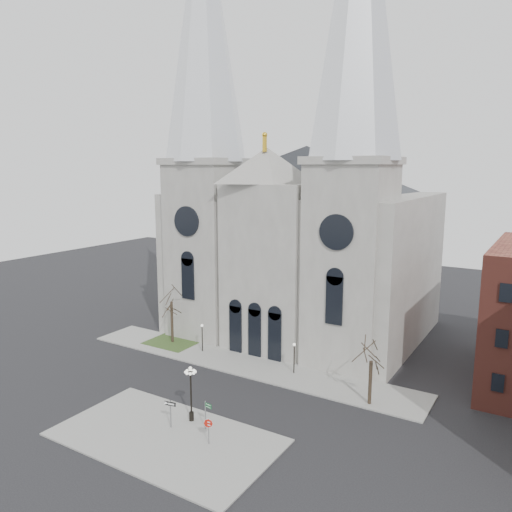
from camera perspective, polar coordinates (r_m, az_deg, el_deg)
The scene contains 13 objects.
ground at distance 48.09m, azimuth -8.93°, elevation -16.36°, with size 160.00×160.00×0.00m, color black.
sidewalk_near at distance 43.00m, azimuth -10.28°, elevation -19.71°, with size 18.00×10.00×0.14m, color gray.
sidewalk_far at distance 56.08m, azimuth -1.48°, elevation -12.17°, with size 40.00×6.00×0.14m, color gray.
grass_patch at distance 63.05m, azimuth -9.50°, elevation -9.71°, with size 6.00×5.00×0.18m, color #32481E.
cathedral at distance 62.21m, azimuth 4.46°, elevation 7.47°, with size 33.00×26.66×54.00m.
tree_left at distance 61.42m, azimuth -9.65°, elevation -4.88°, with size 3.20×3.20×7.50m.
tree_right at distance 46.71m, azimuth 13.03°, elevation -11.33°, with size 3.20×3.20×6.00m.
ped_lamp_left at distance 58.93m, azimuth -6.17°, elevation -8.75°, with size 0.32×0.32×3.26m.
ped_lamp_right at distance 52.85m, azimuth 4.38°, elevation -10.99°, with size 0.32×0.32×3.26m.
stop_sign at distance 40.84m, azimuth -5.45°, elevation -18.73°, with size 0.77×0.08×2.12m.
globe_lamp at distance 43.59m, azimuth -7.46°, elevation -14.60°, with size 1.17×1.17×4.84m.
one_way_sign at distance 43.42m, azimuth -9.75°, elevation -16.89°, with size 1.03×0.23×2.38m.
street_name_sign at distance 42.84m, azimuth -5.72°, elevation -17.42°, with size 0.78×0.18×2.45m.
Camera 1 is at (28.33, -32.45, 21.38)m, focal length 35.00 mm.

